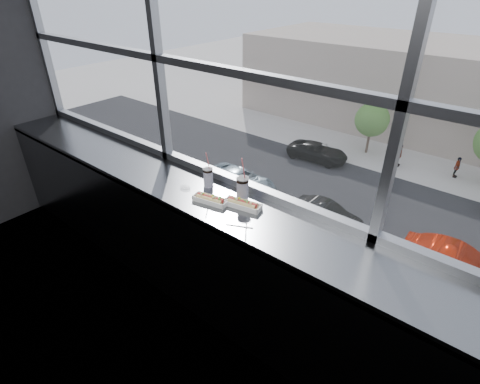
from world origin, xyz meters
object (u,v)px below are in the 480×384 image
Objects in this scene: loose_straw at (239,226)px; car_far_a at (318,149)px; car_near_b at (327,212)px; car_near_c at (457,259)px; car_near_a at (240,177)px; soda_cup_left at (208,176)px; pedestrian_a at (399,153)px; hotdog_tray_right at (243,204)px; soda_cup_right at (243,188)px; hotdog_tray_left at (210,199)px; wrapper at (185,187)px; pedestrian_b at (458,165)px; tree_left at (372,120)px.

car_far_a is (-11.59, 24.44, -11.13)m from loose_straw.
car_near_c reaches higher than car_near_b.
car_near_a is at bearing 91.21° from car_near_b.
soda_cup_left is at bearing -142.67° from car_near_a.
loose_straw is 0.09× the size of pedestrian_a.
soda_cup_right is (-0.07, 0.08, 0.08)m from hotdog_tray_right.
hotdog_tray_left is 0.26m from soda_cup_left.
soda_cup_right is 0.16× the size of pedestrian_a.
car_far_a is (-10.93, 24.31, -11.13)m from wrapper.
wrapper reaches higher than pedestrian_b.
car_near_a is 1.38× the size of tree_left.
tree_left is (-8.30, 28.31, -9.12)m from wrapper.
pedestrian_a reaches higher than car_near_a.
car_near_c reaches higher than pedestrian_a.
loose_straw is 20.89m from car_near_b.
soda_cup_left is 0.62m from loose_straw.
tree_left is (-8.60, 28.34, -9.13)m from hotdog_tray_left.
loose_straw is at bearing -67.68° from hotdog_tray_right.
car_near_c reaches higher than car_far_a.
soda_cup_left is 3.10× the size of wrapper.
tree_left is (-2.97, 0.91, 1.84)m from pedestrian_a.
car_near_b is 2.59× the size of pedestrian_a.
wrapper is at bearing -177.50° from pedestrian_b.
car_far_a is at bearing 118.91° from pedestrian_a.
tree_left is (-8.77, 28.16, -9.21)m from soda_cup_right.
loose_straw reaches higher than car_far_a.
loose_straw is 0.03× the size of car_near_b.
wrapper is 23.45m from car_near_a.
hotdog_tray_left is 0.13× the size of pedestrian_a.
hotdog_tray_left reaches higher than car_near_b.
car_near_c is 1.55× the size of tree_left.
hotdog_tray_right is at bearing -72.62° from tree_left.
loose_straw is at bearing -26.80° from soda_cup_left.
pedestrian_a is at bearing 101.31° from soda_cup_left.
wrapper reaches higher than loose_straw.
soda_cup_left is 0.04× the size of car_near_c.
pedestrian_b is at bearing -0.90° from tree_left.
wrapper is (-0.53, -0.08, -0.02)m from hotdog_tray_right.
tree_left reaches higher than car_near_b.
hotdog_tray_right is 0.05× the size of car_near_b.
car_far_a is (-12.26, 8.00, -0.23)m from car_near_c.
loose_straw is 29.25m from car_far_a.
hotdog_tray_right reaches higher than car_near_a.
hotdog_tray_right is at bearing -176.41° from pedestrian_b.
hotdog_tray_left is at bearing -142.57° from car_near_a.
soda_cup_right reaches higher than hotdog_tray_left.
soda_cup_left is 0.07× the size of tree_left.
loose_straw is at bearing -54.87° from soda_cup_right.
hotdog_tray_left is 0.97× the size of hotdog_tray_right.
loose_straw is at bearing -141.98° from car_near_a.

